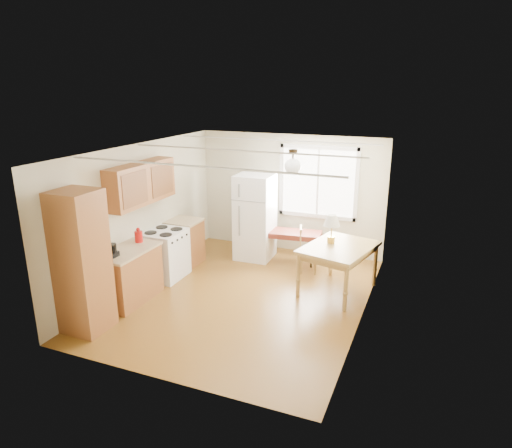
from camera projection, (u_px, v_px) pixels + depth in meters
The scene contains 11 objects.
room_shell at pixel (243, 226), 7.45m from camera, with size 4.60×5.60×2.62m.
kitchen_run at pixel (134, 249), 7.63m from camera, with size 0.65×3.40×2.20m.
window_unit at pixel (318, 182), 9.34m from camera, with size 1.64×0.05×1.51m.
pendant_light at pixel (293, 165), 7.27m from camera, with size 0.26×0.26×0.40m.
refrigerator at pixel (255, 217), 9.32m from camera, with size 0.74×0.76×1.75m.
bench at pixel (287, 234), 9.24m from camera, with size 1.41×0.66×0.63m.
dining_table at pixel (339, 252), 7.79m from camera, with size 1.30×1.55×0.84m.
chair at pixel (304, 247), 8.69m from camera, with size 0.43×0.42×0.88m.
table_lamp at pixel (332, 223), 7.81m from camera, with size 0.29×0.29×0.50m.
coffee_maker at pixel (109, 250), 7.04m from camera, with size 0.19×0.24×0.36m.
kettle at pixel (139, 236), 7.74m from camera, with size 0.13×0.13×0.26m.
Camera 1 is at (2.87, -6.51, 3.49)m, focal length 32.00 mm.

